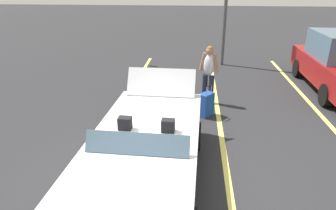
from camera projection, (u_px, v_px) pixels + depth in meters
ground_plane at (146, 183)px, 5.24m from camera, size 80.00×80.00×0.00m
lot_line_near at (77, 179)px, 5.34m from camera, size 18.00×0.12×0.01m
lot_line_mid at (229, 188)px, 5.11m from camera, size 18.00×0.12×0.01m
convertible_car at (142, 161)px, 4.83m from camera, size 4.27×1.93×1.50m
suitcase_large_black at (155, 91)px, 8.52m from camera, size 0.44×0.55×1.13m
suitcase_medium_bright at (206, 105)px, 7.74m from camera, size 0.46×0.43×0.86m
suitcase_small_carryon at (175, 101)px, 8.09m from camera, size 0.26×0.36×0.82m
duffel_bag at (181, 92)px, 9.01m from camera, size 0.66×0.67×0.34m
traveler_person at (209, 72)px, 8.34m from camera, size 0.35×0.58×1.65m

